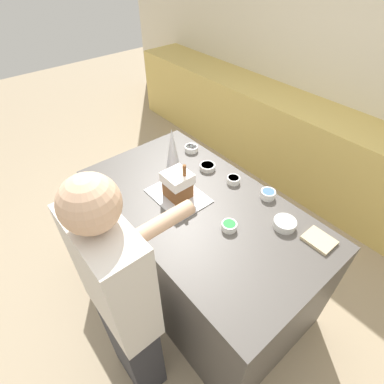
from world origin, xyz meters
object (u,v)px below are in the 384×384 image
object	(u,v)px
candy_bowl_behind_tray	(229,226)
cookbook	(319,240)
candy_bowl_center_rear	(268,194)
decorative_tree	(173,151)
person	(123,305)
candy_bowl_far_left	(207,167)
candy_bowl_near_tray_left	(191,148)
candy_bowl_near_tray_right	(285,223)
candy_bowl_beside_tree	(233,180)
baking_tray	(178,196)
gingerbread_house	(178,184)

from	to	relation	value
candy_bowl_behind_tray	cookbook	distance (m)	0.53
candy_bowl_behind_tray	candy_bowl_center_rear	bearing A→B (deg)	94.70
candy_bowl_behind_tray	decorative_tree	bearing A→B (deg)	172.59
decorative_tree	candy_bowl_behind_tray	xyz separation A→B (m)	(0.69, -0.09, -0.16)
candy_bowl_center_rear	person	distance (m)	1.16
decorative_tree	candy_bowl_center_rear	distance (m)	0.74
candy_bowl_far_left	candy_bowl_near_tray_left	bearing A→B (deg)	166.76
decorative_tree	cookbook	size ratio (longest dim) A/B	2.10
candy_bowl_near_tray_right	person	xyz separation A→B (m)	(-0.21, -1.03, -0.06)
decorative_tree	candy_bowl_behind_tray	distance (m)	0.71
candy_bowl_far_left	candy_bowl_beside_tree	size ratio (longest dim) A/B	1.26
candy_bowl_behind_tray	candy_bowl_near_tray_right	xyz separation A→B (m)	(0.21, 0.27, 0.00)
baking_tray	person	size ratio (longest dim) A/B	0.24
candy_bowl_center_rear	person	world-z (taller)	person
gingerbread_house	candy_bowl_center_rear	distance (m)	0.62
person	candy_bowl_far_left	bearing A→B (deg)	116.92
decorative_tree	candy_bowl_far_left	size ratio (longest dim) A/B	3.03
baking_tray	candy_bowl_behind_tray	xyz separation A→B (m)	(0.44, 0.06, 0.02)
cookbook	candy_bowl_center_rear	bearing A→B (deg)	171.48
baking_tray	candy_bowl_beside_tree	bearing A→B (deg)	70.89
baking_tray	decorative_tree	world-z (taller)	decorative_tree
person	candy_bowl_near_tray_right	bearing A→B (deg)	78.64
candy_bowl_near_tray_right	candy_bowl_center_rear	bearing A→B (deg)	151.33
baking_tray	person	bearing A→B (deg)	-57.91
gingerbread_house	candy_bowl_near_tray_left	distance (m)	0.57
gingerbread_house	candy_bowl_near_tray_left	world-z (taller)	gingerbread_house
candy_bowl_center_rear	cookbook	world-z (taller)	candy_bowl_center_rear
decorative_tree	candy_bowl_near_tray_right	world-z (taller)	decorative_tree
candy_bowl_beside_tree	candy_bowl_near_tray_right	bearing A→B (deg)	-7.45
baking_tray	gingerbread_house	size ratio (longest dim) A/B	1.50
candy_bowl_far_left	candy_bowl_center_rear	world-z (taller)	candy_bowl_center_rear
gingerbread_house	candy_bowl_near_tray_right	distance (m)	0.73
candy_bowl_far_left	candy_bowl_near_tray_right	world-z (taller)	candy_bowl_near_tray_right
candy_bowl_behind_tray	candy_bowl_near_tray_right	size ratio (longest dim) A/B	0.69
candy_bowl_behind_tray	candy_bowl_near_tray_left	size ratio (longest dim) A/B	0.88
baking_tray	gingerbread_house	xyz separation A→B (m)	(0.00, 0.00, 0.11)
baking_tray	person	world-z (taller)	person
candy_bowl_near_tray_left	candy_bowl_center_rear	world-z (taller)	candy_bowl_center_rear
candy_bowl_far_left	cookbook	world-z (taller)	candy_bowl_far_left
candy_bowl_near_tray_left	person	xyz separation A→B (m)	(0.81, -1.12, -0.06)
gingerbread_house	cookbook	distance (m)	0.94
candy_bowl_near_tray_right	decorative_tree	bearing A→B (deg)	-168.34
candy_bowl_far_left	person	bearing A→B (deg)	-63.08
decorative_tree	candy_bowl_center_rear	world-z (taller)	decorative_tree
candy_bowl_beside_tree	baking_tray	bearing A→B (deg)	-109.11
baking_tray	candy_bowl_near_tray_right	world-z (taller)	candy_bowl_near_tray_right
baking_tray	candy_bowl_far_left	world-z (taller)	candy_bowl_far_left
candy_bowl_center_rear	person	bearing A→B (deg)	-88.36
gingerbread_house	person	bearing A→B (deg)	-57.94
candy_bowl_far_left	person	size ratio (longest dim) A/B	0.07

